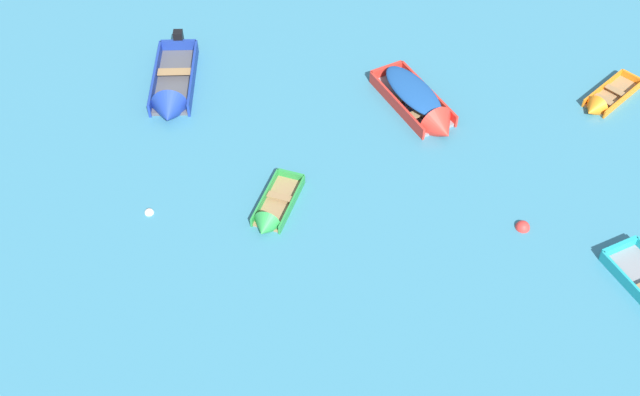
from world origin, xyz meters
The scene contains 6 objects.
rowboat_red_center centered at (4.22, 23.83, 0.38)m, with size 2.97×4.54×1.37m.
rowboat_deep_blue_back_row_center centered at (-5.08, 25.59, 0.26)m, with size 1.82×4.97×1.39m.
rowboat_green_midfield_right centered at (-1.68, 19.19, 0.16)m, with size 2.04×2.96×0.93m.
rowboat_orange_outer_left centered at (11.05, 23.65, 0.15)m, with size 2.98×2.61×0.87m.
mooring_buoy_trailing centered at (-5.67, 19.87, 0.00)m, with size 0.31×0.31×0.31m, color silver.
mooring_buoy_midfield centered at (6.44, 18.02, 0.00)m, with size 0.48×0.48×0.48m, color red.
Camera 1 is at (-1.73, 2.41, 19.13)m, focal length 43.46 mm.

